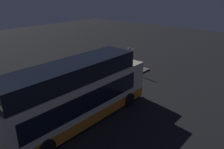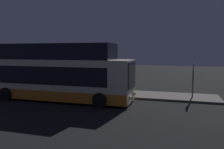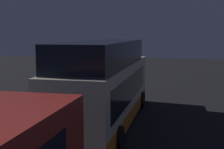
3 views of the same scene
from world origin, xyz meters
TOP-DOWN VIEW (x-y plane):
  - ground at (0.00, 0.00)m, footprint 80.00×80.00m
  - platform at (0.00, 3.04)m, footprint 20.00×2.87m
  - bus_lead at (-1.52, -0.03)m, footprint 11.06×2.87m
  - passenger_boarding at (-1.36, 1.95)m, footprint 0.71×0.63m
  - passenger_waiting at (0.52, 4.10)m, footprint 0.58×0.58m
  - suitcase at (-1.89, 1.85)m, footprint 0.33×0.25m
  - sign_post at (8.03, 2.86)m, footprint 0.10×0.87m

SIDE VIEW (x-z plane):
  - ground at x=0.00m, z-range 0.00..0.00m
  - platform at x=0.00m, z-range 0.00..0.14m
  - suitcase at x=-1.89m, z-range 0.02..0.86m
  - passenger_waiting at x=0.52m, z-range 0.20..1.82m
  - passenger_boarding at x=-1.36m, z-range 0.20..2.03m
  - sign_post at x=8.03m, z-range 0.51..3.03m
  - bus_lead at x=-1.52m, z-range -0.24..3.80m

